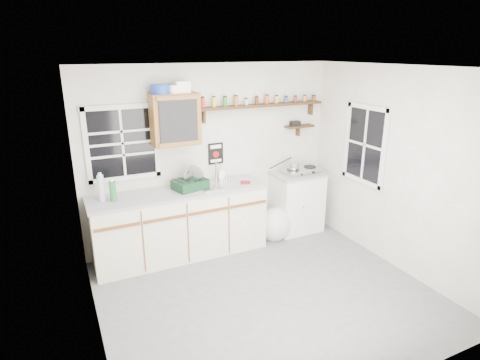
% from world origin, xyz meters
% --- Properties ---
extents(room, '(3.64, 3.24, 2.54)m').
position_xyz_m(room, '(0.00, 0.00, 1.25)').
color(room, '#535356').
rests_on(room, ground).
extents(main_cabinet, '(2.31, 0.63, 0.92)m').
position_xyz_m(main_cabinet, '(-0.58, 1.30, 0.46)').
color(main_cabinet, beige).
rests_on(main_cabinet, floor).
extents(right_cabinet, '(0.73, 0.57, 0.91)m').
position_xyz_m(right_cabinet, '(1.25, 1.32, 0.46)').
color(right_cabinet, silver).
rests_on(right_cabinet, floor).
extents(sink, '(0.52, 0.44, 0.29)m').
position_xyz_m(sink, '(-0.05, 1.30, 0.93)').
color(sink, '#B0B1B5').
rests_on(sink, main_cabinet).
extents(upper_cabinet, '(0.60, 0.32, 0.65)m').
position_xyz_m(upper_cabinet, '(-0.55, 1.44, 1.82)').
color(upper_cabinet, brown).
rests_on(upper_cabinet, wall_back).
extents(upper_cabinet_clutter, '(0.48, 0.24, 0.14)m').
position_xyz_m(upper_cabinet_clutter, '(-0.60, 1.44, 2.21)').
color(upper_cabinet_clutter, '#18399E').
rests_on(upper_cabinet_clutter, upper_cabinet).
extents(spice_shelf, '(1.91, 0.18, 0.35)m').
position_xyz_m(spice_shelf, '(0.70, 1.51, 1.93)').
color(spice_shelf, black).
rests_on(spice_shelf, wall_back).
extents(secondary_shelf, '(0.45, 0.16, 0.24)m').
position_xyz_m(secondary_shelf, '(1.36, 1.52, 1.58)').
color(secondary_shelf, black).
rests_on(secondary_shelf, wall_back).
extents(warning_sign, '(0.22, 0.02, 0.30)m').
position_xyz_m(warning_sign, '(0.05, 1.59, 1.28)').
color(warning_sign, black).
rests_on(warning_sign, wall_back).
extents(window_back, '(0.93, 0.03, 0.98)m').
position_xyz_m(window_back, '(-1.20, 1.59, 1.55)').
color(window_back, black).
rests_on(window_back, wall_back).
extents(window_right, '(0.03, 0.78, 1.08)m').
position_xyz_m(window_right, '(1.79, 0.55, 1.45)').
color(window_right, black).
rests_on(window_right, wall_back).
extents(water_bottles, '(0.20, 0.15, 0.35)m').
position_xyz_m(water_bottles, '(-1.47, 1.32, 1.07)').
color(water_bottles, silver).
rests_on(water_bottles, main_cabinet).
extents(dish_rack, '(0.48, 0.41, 0.31)m').
position_xyz_m(dish_rack, '(-0.41, 1.31, 1.02)').
color(dish_rack, black).
rests_on(dish_rack, main_cabinet).
extents(soap_bottle, '(0.09, 0.09, 0.18)m').
position_xyz_m(soap_bottle, '(0.10, 1.52, 1.01)').
color(soap_bottle, white).
rests_on(soap_bottle, main_cabinet).
extents(rag, '(0.17, 0.16, 0.02)m').
position_xyz_m(rag, '(0.33, 1.21, 0.93)').
color(rag, maroon).
rests_on(rag, main_cabinet).
extents(hotplate, '(0.62, 0.36, 0.09)m').
position_xyz_m(hotplate, '(1.30, 1.31, 0.95)').
color(hotplate, '#B0B1B5').
rests_on(hotplate, right_cabinet).
extents(saucepan, '(0.42, 0.21, 0.18)m').
position_xyz_m(saucepan, '(1.15, 1.31, 1.04)').
color(saucepan, '#B0B1B5').
rests_on(saucepan, hotplate).
extents(trash_bag, '(0.45, 0.41, 0.52)m').
position_xyz_m(trash_bag, '(0.80, 1.19, 0.22)').
color(trash_bag, silver).
rests_on(trash_bag, floor).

